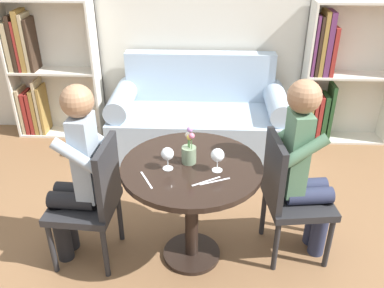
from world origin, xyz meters
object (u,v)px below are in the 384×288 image
couch (199,119)px  bookshelf_right (335,78)px  chair_left (93,198)px  chair_right (289,193)px  bookshelf_left (43,72)px  wine_glass_right (218,156)px  wine_glass_left (167,154)px  person_right (305,168)px  person_left (76,174)px  flower_vase (189,151)px

couch → bookshelf_right: bookshelf_right is taller
chair_left → chair_right: 1.29m
bookshelf_left → wine_glass_right: size_ratio=9.68×
couch → wine_glass_left: size_ratio=12.07×
wine_glass_left → wine_glass_right: (0.30, -0.01, 0.00)m
person_right → bookshelf_left: bearing=46.5°
bookshelf_right → wine_glass_right: size_ratio=9.68×
person_left → person_right: bearing=98.5°
wine_glass_left → flower_vase: flower_vase is taller
couch → person_right: size_ratio=1.36×
wine_glass_right → flower_vase: bearing=153.8°
wine_glass_left → bookshelf_left: bearing=128.1°
chair_right → wine_glass_left: chair_right is taller
chair_right → flower_vase: flower_vase is taller
bookshelf_right → chair_right: size_ratio=1.60×
person_right → chair_right: bearing=94.8°
chair_right → person_right: (0.09, 0.02, 0.19)m
chair_left → person_left: bearing=-92.5°
couch → bookshelf_right: 1.45m
chair_left → wine_glass_right: bearing=91.7°
person_right → flower_vase: person_right is taller
chair_left → person_left: (-0.09, 0.01, 0.17)m
bookshelf_right → chair_right: bookshelf_right is taller
bookshelf_left → person_right: bookshelf_left is taller
person_left → chair_left: bearing=87.5°
wine_glass_right → flower_vase: 0.20m
couch → flower_vase: flower_vase is taller
bookshelf_right → flower_vase: bearing=-127.3°
person_right → wine_glass_right: bearing=98.7°
couch → flower_vase: 1.64m
bookshelf_left → flower_vase: size_ratio=5.72×
bookshelf_left → person_left: size_ratio=1.13×
wine_glass_left → chair_left: bearing=177.5°
person_left → wine_glass_right: person_left is taller
bookshelf_left → chair_right: (2.28, -1.77, -0.20)m
chair_left → flower_vase: (0.62, 0.06, 0.34)m
couch → person_right: person_right is taller
chair_right → person_left: bearing=87.4°
couch → person_right: (0.73, -1.48, 0.37)m
bookshelf_left → flower_vase: (1.62, -1.83, 0.14)m
wine_glass_left → chair_right: bearing=9.8°
wine_glass_left → couch: bearing=85.0°
flower_vase → person_right: bearing=5.7°
bookshelf_right → wine_glass_right: bearing=-122.4°
flower_vase → chair_right: bearing=4.9°
couch → wine_glass_left: couch is taller
person_right → wine_glass_right: (-0.57, -0.16, 0.17)m
bookshelf_left → person_left: bookshelf_left is taller
bookshelf_left → flower_vase: bearing=-48.5°
person_left → wine_glass_left: bearing=90.6°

